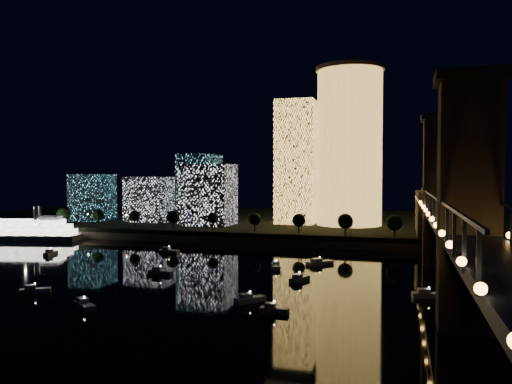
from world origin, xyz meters
TOP-DOWN VIEW (x-y plane):
  - ground at (0.00, 0.00)m, footprint 520.00×520.00m
  - far_bank at (0.00, 160.00)m, footprint 420.00×160.00m
  - seawall at (0.00, 82.00)m, footprint 420.00×6.00m
  - tower_cylindrical at (27.43, 128.86)m, footprint 34.00×34.00m
  - tower_rectangular at (0.16, 130.71)m, footprint 19.95×19.95m
  - midrise_blocks at (-65.71, 118.53)m, footprint 92.34×38.18m
  - truss_bridge at (65.00, 3.72)m, footprint 13.00×266.00m
  - riverboat at (-117.34, 66.37)m, footprint 55.05×22.03m
  - motorboats at (1.46, 12.05)m, footprint 139.20×83.55m
  - esplanade_trees at (-25.77, 88.00)m, footprint 166.62×6.67m
  - street_lamps at (-34.00, 94.00)m, footprint 132.70×0.70m

SIDE VIEW (x-z plane):
  - ground at x=0.00m, z-range 0.00..0.00m
  - motorboats at x=1.46m, z-range -0.58..2.20m
  - seawall at x=0.00m, z-range 0.00..3.00m
  - far_bank at x=0.00m, z-range 0.00..5.00m
  - riverboat at x=-117.34m, z-range -3.96..12.31m
  - street_lamps at x=-34.00m, z-range 6.20..11.85m
  - esplanade_trees at x=-25.77m, z-range 6.05..14.89m
  - truss_bridge at x=65.00m, z-range -8.75..41.25m
  - midrise_blocks at x=-65.71m, z-range 1.79..37.95m
  - tower_rectangular at x=0.16m, z-range 5.00..68.49m
  - tower_cylindrical at x=27.43m, z-range 5.13..83.89m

